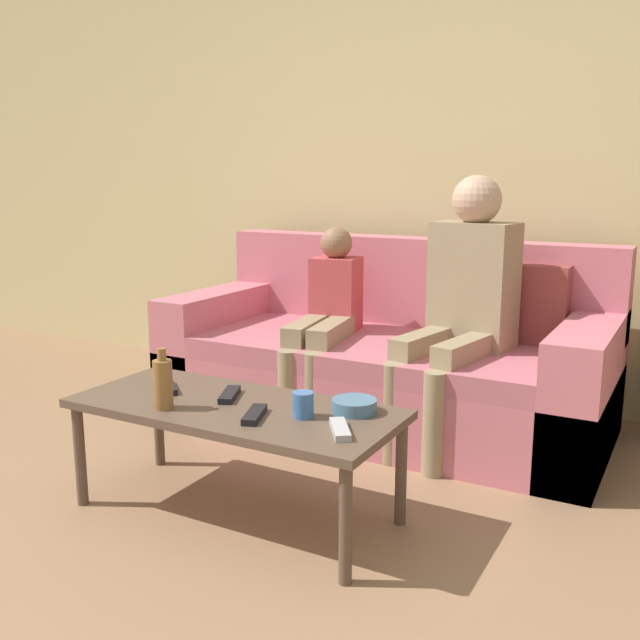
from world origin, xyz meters
TOP-DOWN VIEW (x-y plane):
  - ground_plane at (0.00, 0.00)m, footprint 22.00×22.00m
  - wall_back at (0.00, 2.41)m, footprint 12.00×0.06m
  - couch at (-0.07, 1.81)m, footprint 2.08×0.93m
  - coffee_table at (-0.14, 0.65)m, footprint 1.16×0.50m
  - person_adult at (0.33, 1.72)m, footprint 0.43×0.68m
  - person_child at (-0.33, 1.66)m, footprint 0.31×0.66m
  - cup_near at (0.13, 0.65)m, footprint 0.07×0.07m
  - tv_remote_0 at (-0.20, 0.71)m, footprint 0.11×0.17m
  - tv_remote_1 at (-0.46, 0.68)m, footprint 0.16×0.15m
  - tv_remote_2 at (-0.01, 0.57)m, footprint 0.10×0.18m
  - tv_remote_3 at (0.30, 0.58)m, footprint 0.14×0.17m
  - snack_bowl at (0.26, 0.78)m, footprint 0.15×0.15m
  - bottle at (-0.33, 0.50)m, footprint 0.07×0.07m

SIDE VIEW (x-z plane):
  - ground_plane at x=0.00m, z-range 0.00..0.00m
  - couch at x=-0.07m, z-range -0.15..0.72m
  - coffee_table at x=-0.14m, z-range 0.16..0.57m
  - tv_remote_0 at x=-0.20m, z-range 0.41..0.43m
  - tv_remote_1 at x=-0.46m, z-range 0.41..0.43m
  - tv_remote_2 at x=-0.01m, z-range 0.41..0.43m
  - tv_remote_3 at x=0.30m, z-range 0.41..0.43m
  - snack_bowl at x=0.26m, z-range 0.41..0.45m
  - cup_near at x=0.13m, z-range 0.41..0.49m
  - bottle at x=-0.33m, z-range 0.39..0.60m
  - person_child at x=-0.33m, z-range 0.06..1.00m
  - person_adult at x=0.33m, z-range 0.09..1.28m
  - wall_back at x=0.00m, z-range 0.00..2.60m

